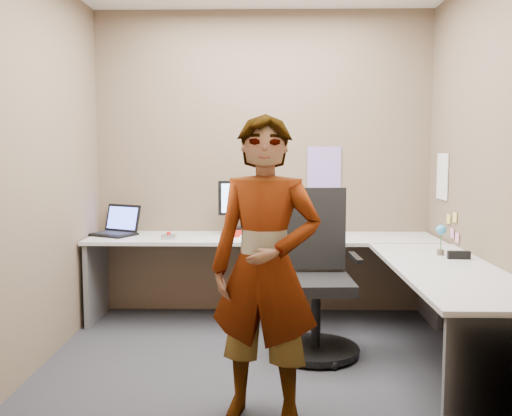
{
  "coord_description": "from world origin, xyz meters",
  "views": [
    {
      "loc": [
        0.05,
        -3.85,
        1.46
      ],
      "look_at": [
        -0.04,
        0.25,
        1.05
      ],
      "focal_mm": 40.0,
      "sensor_mm": 36.0,
      "label": 1
    }
  ],
  "objects_px": {
    "monitor": "(244,200)",
    "person": "(265,269)",
    "desk": "(320,267)",
    "office_chair": "(315,288)"
  },
  "relations": [
    {
      "from": "office_chair",
      "to": "person",
      "type": "bearing_deg",
      "value": -111.51
    },
    {
      "from": "desk",
      "to": "office_chair",
      "type": "xyz_separation_m",
      "value": [
        -0.05,
        -0.19,
        -0.11
      ]
    },
    {
      "from": "desk",
      "to": "monitor",
      "type": "bearing_deg",
      "value": 131.31
    },
    {
      "from": "desk",
      "to": "monitor",
      "type": "height_order",
      "value": "monitor"
    },
    {
      "from": "monitor",
      "to": "person",
      "type": "xyz_separation_m",
      "value": [
        0.2,
        -1.9,
        -0.2
      ]
    },
    {
      "from": "desk",
      "to": "monitor",
      "type": "xyz_separation_m",
      "value": [
        -0.6,
        0.69,
        0.44
      ]
    },
    {
      "from": "monitor",
      "to": "desk",
      "type": "bearing_deg",
      "value": -64.47
    },
    {
      "from": "monitor",
      "to": "person",
      "type": "distance_m",
      "value": 1.92
    },
    {
      "from": "monitor",
      "to": "person",
      "type": "bearing_deg",
      "value": -99.8
    },
    {
      "from": "desk",
      "to": "person",
      "type": "distance_m",
      "value": 1.3
    }
  ]
}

